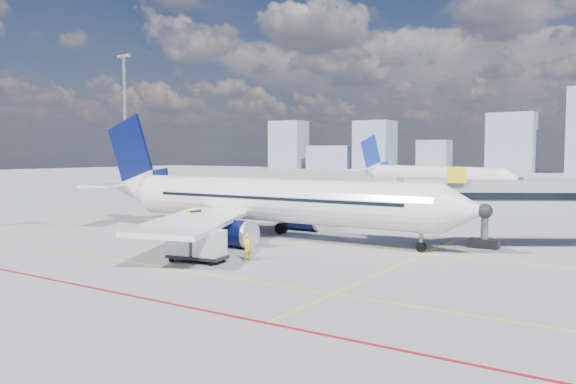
# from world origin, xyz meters

# --- Properties ---
(ground) EXTENTS (420.00, 420.00, 0.00)m
(ground) POSITION_xyz_m (0.00, 0.00, 0.00)
(ground) COLOR gray
(ground) RESTS_ON ground
(apron_markings) EXTENTS (90.00, 35.12, 0.01)m
(apron_markings) POSITION_xyz_m (-0.58, -3.91, 0.01)
(apron_markings) COLOR yellow
(apron_markings) RESTS_ON ground
(floodlight_mast_nw) EXTENTS (3.20, 0.61, 25.45)m
(floodlight_mast_nw) POSITION_xyz_m (-55.00, 40.00, 13.59)
(floodlight_mast_nw) COLOR gray
(floodlight_mast_nw) RESTS_ON ground
(main_aircraft) EXTENTS (38.75, 33.76, 11.29)m
(main_aircraft) POSITION_xyz_m (-1.09, 8.14, 3.22)
(main_aircraft) COLOR silver
(main_aircraft) RESTS_ON ground
(second_aircraft) EXTENTS (34.73, 29.31, 10.87)m
(second_aircraft) POSITION_xyz_m (-4.96, 63.22, 3.23)
(second_aircraft) COLOR silver
(second_aircraft) RESTS_ON ground
(baggage_tug) EXTENTS (2.43, 1.53, 1.64)m
(baggage_tug) POSITION_xyz_m (0.72, -1.09, 0.79)
(baggage_tug) COLOR silver
(baggage_tug) RESTS_ON ground
(cargo_dolly) EXTENTS (4.22, 2.38, 2.19)m
(cargo_dolly) POSITION_xyz_m (2.17, -3.40, 1.20)
(cargo_dolly) COLOR black
(cargo_dolly) RESTS_ON ground
(belt_loader) EXTENTS (6.72, 2.37, 2.70)m
(belt_loader) POSITION_xyz_m (-7.46, 3.24, 0.70)
(belt_loader) COLOR black
(belt_loader) RESTS_ON ground
(ramp_worker) EXTENTS (0.48, 0.70, 1.86)m
(ramp_worker) POSITION_xyz_m (4.81, -1.23, 0.93)
(ramp_worker) COLOR yellow
(ramp_worker) RESTS_ON ground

